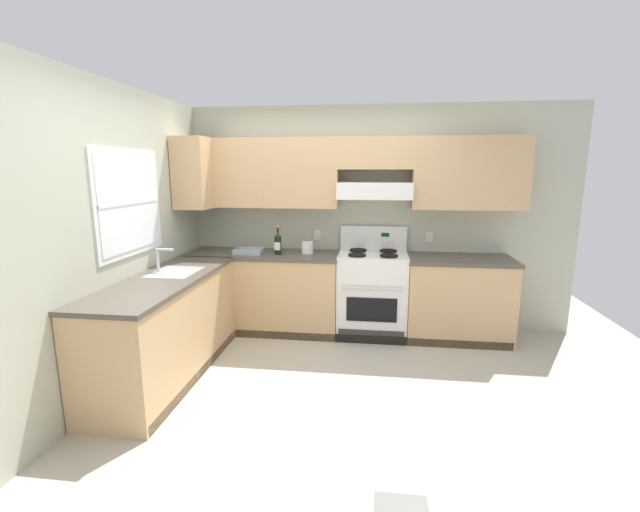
{
  "coord_description": "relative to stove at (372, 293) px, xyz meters",
  "views": [
    {
      "loc": [
        0.58,
        -3.42,
        1.84
      ],
      "look_at": [
        0.05,
        0.7,
        1.0
      ],
      "focal_mm": 24.05,
      "sensor_mm": 36.0,
      "label": 1
    }
  ],
  "objects": [
    {
      "name": "wine_bottle",
      "position": [
        -1.05,
        -0.07,
        0.56
      ],
      "size": [
        0.08,
        0.08,
        0.33
      ],
      "color": "black",
      "rests_on": "counter_back_run"
    },
    {
      "name": "counter_left_run",
      "position": [
        -1.81,
        -1.25,
        -0.02
      ],
      "size": [
        0.63,
        1.91,
        1.13
      ],
      "color": "tan",
      "rests_on": "ground_plane"
    },
    {
      "name": "stove",
      "position": [
        0.0,
        0.0,
        0.0
      ],
      "size": [
        0.76,
        0.62,
        1.2
      ],
      "color": "white",
      "rests_on": "ground_plane"
    },
    {
      "name": "paper_towel_roll",
      "position": [
        -0.74,
        0.03,
        0.5
      ],
      "size": [
        0.13,
        0.13,
        0.13
      ],
      "color": "white",
      "rests_on": "counter_back_run"
    },
    {
      "name": "counter_back_run",
      "position": [
        -0.39,
        -0.01,
        -0.03
      ],
      "size": [
        3.6,
        0.65,
        0.91
      ],
      "color": "tan",
      "rests_on": "ground_plane"
    },
    {
      "name": "wall_left",
      "position": [
        -2.16,
        -1.03,
        0.87
      ],
      "size": [
        0.47,
        4.0,
        2.55
      ],
      "color": "#B7BAA3",
      "rests_on": "ground_plane"
    },
    {
      "name": "wall_back",
      "position": [
        -0.16,
        0.27,
        1.0
      ],
      "size": [
        4.68,
        0.57,
        2.55
      ],
      "color": "#B7BAA3",
      "rests_on": "ground_plane"
    },
    {
      "name": "bowl",
      "position": [
        -1.39,
        -0.08,
        0.45
      ],
      "size": [
        0.32,
        0.21,
        0.06
      ],
      "color": "#9EADB7",
      "rests_on": "counter_back_run"
    },
    {
      "name": "ground_plane",
      "position": [
        -0.57,
        -1.25,
        -0.48
      ],
      "size": [
        7.04,
        7.04,
        0.0
      ],
      "primitive_type": "plane",
      "color": "#B2AA99"
    }
  ]
}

